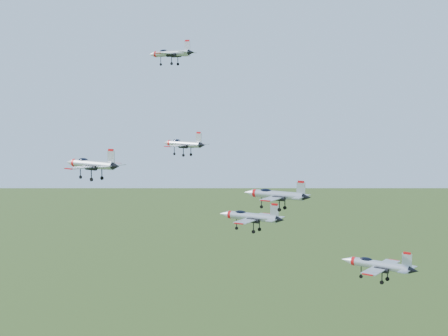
% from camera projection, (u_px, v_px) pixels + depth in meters
% --- Properties ---
extents(jet_lead, '(11.96, 9.96, 3.20)m').
position_uv_depth(jet_lead, '(170.00, 53.00, 129.76)').
color(jet_lead, '#B3BAC1').
extents(jet_left_high, '(11.12, 9.44, 3.02)m').
position_uv_depth(jet_left_high, '(183.00, 144.00, 118.68)').
color(jet_left_high, '#B3BAC1').
extents(jet_right_high, '(12.30, 10.32, 3.30)m').
position_uv_depth(jet_right_high, '(91.00, 164.00, 99.10)').
color(jet_right_high, '#B3BAC1').
extents(jet_left_low, '(13.21, 10.93, 3.53)m').
position_uv_depth(jet_left_low, '(250.00, 216.00, 112.51)').
color(jet_left_low, '#B3BAC1').
extents(jet_right_low, '(11.90, 9.84, 3.18)m').
position_uv_depth(jet_right_low, '(276.00, 195.00, 100.14)').
color(jet_right_low, '#B3BAC1').
extents(jet_trail, '(13.27, 11.13, 3.56)m').
position_uv_depth(jet_trail, '(378.00, 265.00, 102.08)').
color(jet_trail, '#B3BAC1').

